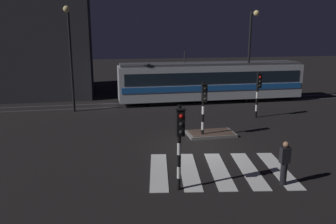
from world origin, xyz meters
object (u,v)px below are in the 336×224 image
Objects in this scene: street_lamp_trackside_right at (251,46)px; pedestrian_waiting_at_kerb at (284,163)px; traffic_light_corner_far_right at (258,88)px; tram at (211,81)px; traffic_light_median_centre at (204,102)px; traffic_light_kerb_mid_left at (180,136)px; street_lamp_trackside_left at (70,47)px.

pedestrian_waiting_at_kerb is (-5.09, -14.29, -3.73)m from street_lamp_trackside_right.
traffic_light_corner_far_right is 5.99m from tram.
traffic_light_corner_far_right is 10.39m from pedestrian_waiting_at_kerb.
street_lamp_trackside_right reaches higher than tram.
traffic_light_corner_far_right is 6.02m from traffic_light_median_centre.
traffic_light_corner_far_right is at bearing -77.28° from tram.
traffic_light_kerb_mid_left is 0.43× the size of street_lamp_trackside_left.
tram is at bearing 156.44° from street_lamp_trackside_right.
tram is at bearing 69.28° from traffic_light_median_centre.
tram reaches higher than traffic_light_median_centre.
traffic_light_kerb_mid_left is at bearing -114.76° from traffic_light_median_centre.
traffic_light_kerb_mid_left is 16.85m from street_lamp_trackside_right.
traffic_light_kerb_mid_left is 0.43× the size of street_lamp_trackside_right.
pedestrian_waiting_at_kerb is at bearing -98.43° from tram.
tram is (10.91, 1.76, -2.90)m from street_lamp_trackside_left.
traffic_light_corner_far_right is 0.42× the size of street_lamp_trackside_left.
tram is at bearing 81.57° from pedestrian_waiting_at_kerb.
traffic_light_corner_far_right is 13.15m from street_lamp_trackside_left.
traffic_light_median_centre is (2.69, 5.84, -0.05)m from traffic_light_kerb_mid_left.
traffic_light_kerb_mid_left is 1.02× the size of traffic_light_corner_far_right.
tram is (-1.32, 5.84, -0.30)m from traffic_light_corner_far_right.
street_lamp_trackside_right is at bearing 72.35° from traffic_light_corner_far_right.
traffic_light_median_centre is 0.20× the size of tram.
street_lamp_trackside_left is (-4.67, 13.46, 2.56)m from traffic_light_kerb_mid_left.
traffic_light_corner_far_right is at bearing -107.65° from street_lamp_trackside_right.
traffic_light_median_centre is 10.03m from tram.
traffic_light_kerb_mid_left is 14.47m from street_lamp_trackside_left.
pedestrian_waiting_at_kerb is at bearing -109.59° from street_lamp_trackside_right.
street_lamp_trackside_left is (-7.36, 7.62, 2.61)m from traffic_light_median_centre.
street_lamp_trackside_right is at bearing 2.26° from street_lamp_trackside_left.
street_lamp_trackside_right reaches higher than traffic_light_median_centre.
traffic_light_kerb_mid_left is 12.04m from traffic_light_corner_far_right.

